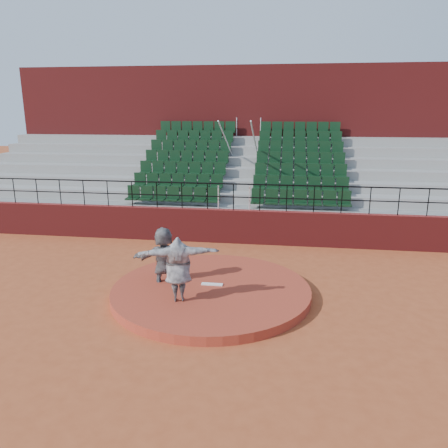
% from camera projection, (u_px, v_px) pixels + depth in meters
% --- Properties ---
extents(ground, '(90.00, 90.00, 0.00)m').
position_uv_depth(ground, '(211.00, 295.00, 12.19)').
color(ground, '#A64925').
rests_on(ground, ground).
extents(pitchers_mound, '(5.50, 5.50, 0.25)m').
position_uv_depth(pitchers_mound, '(211.00, 291.00, 12.15)').
color(pitchers_mound, '#A43924').
rests_on(pitchers_mound, ground).
extents(pitching_rubber, '(0.60, 0.15, 0.03)m').
position_uv_depth(pitching_rubber, '(212.00, 284.00, 12.26)').
color(pitching_rubber, white).
rests_on(pitching_rubber, pitchers_mound).
extents(boundary_wall, '(24.00, 0.30, 1.30)m').
position_uv_depth(boundary_wall, '(233.00, 226.00, 16.80)').
color(boundary_wall, maroon).
rests_on(boundary_wall, ground).
extents(wall_railing, '(24.04, 0.05, 1.03)m').
position_uv_depth(wall_railing, '(233.00, 191.00, 16.45)').
color(wall_railing, black).
rests_on(wall_railing, boundary_wall).
extents(seating_deck, '(24.00, 5.97, 4.63)m').
position_uv_depth(seating_deck, '(243.00, 189.00, 20.08)').
color(seating_deck, gray).
rests_on(seating_deck, ground).
extents(press_box_facade, '(24.00, 3.00, 7.10)m').
position_uv_depth(press_box_facade, '(251.00, 137.00, 23.32)').
color(press_box_facade, maroon).
rests_on(press_box_facade, ground).
extents(pitcher, '(2.17, 1.10, 1.71)m').
position_uv_depth(pitcher, '(178.00, 269.00, 11.08)').
color(pitcher, black).
rests_on(pitcher, pitchers_mound).
extents(fielder, '(1.77, 1.24, 1.84)m').
position_uv_depth(fielder, '(164.00, 258.00, 12.41)').
color(fielder, black).
rests_on(fielder, ground).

